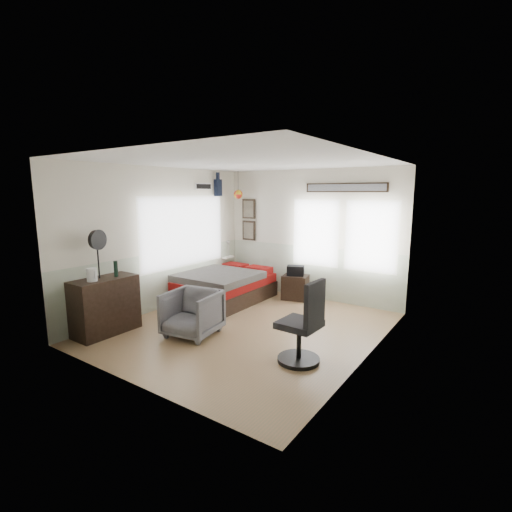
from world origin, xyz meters
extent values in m
cube|color=#957953|center=(0.00, 0.00, -0.01)|extent=(4.00, 4.50, 0.01)
cube|color=beige|center=(0.00, 2.25, 1.35)|extent=(4.00, 0.02, 2.70)
cube|color=beige|center=(0.00, -2.25, 1.35)|extent=(4.00, 0.02, 2.70)
cube|color=beige|center=(-2.00, 0.00, 1.35)|extent=(0.02, 4.50, 2.70)
cube|color=beige|center=(2.00, 0.00, 1.35)|extent=(0.02, 4.50, 2.70)
cube|color=white|center=(0.00, 0.00, 2.70)|extent=(4.00, 4.50, 0.02)
cube|color=#AAB89B|center=(0.00, 2.24, 0.55)|extent=(4.00, 0.01, 1.10)
cube|color=#AAB89B|center=(-1.99, 0.00, 0.55)|extent=(0.01, 4.50, 1.10)
cube|color=#AAB89B|center=(1.99, 0.00, 0.55)|extent=(0.01, 4.50, 1.10)
cube|color=silver|center=(-1.96, 0.55, 1.45)|extent=(0.03, 2.20, 1.35)
cube|color=silver|center=(0.15, 2.21, 1.40)|extent=(0.95, 0.03, 1.30)
cube|color=silver|center=(1.30, 2.21, 1.40)|extent=(0.95, 0.03, 1.30)
cube|color=black|center=(-1.55, 2.21, 1.35)|extent=(0.35, 0.03, 0.45)
cube|color=black|center=(-1.55, 2.21, 1.85)|extent=(0.35, 0.03, 0.45)
cube|color=#7F7259|center=(-1.55, 2.20, 1.35)|extent=(0.27, 0.01, 0.37)
cube|color=#7F7259|center=(-1.55, 2.20, 1.85)|extent=(0.27, 0.01, 0.37)
cube|color=black|center=(0.75, 2.21, 2.32)|extent=(1.65, 0.03, 0.18)
cube|color=gray|center=(0.75, 2.20, 2.32)|extent=(1.58, 0.01, 0.13)
cube|color=white|center=(-1.97, 1.15, 2.35)|extent=(0.02, 0.48, 0.14)
sphere|color=red|center=(-1.65, 1.95, 2.18)|extent=(0.20, 0.20, 0.20)
cube|color=black|center=(-1.30, 1.02, 0.16)|extent=(1.38, 1.96, 0.31)
cube|color=maroon|center=(-1.30, 1.02, 0.40)|extent=(1.34, 1.92, 0.18)
cube|color=#3E3B38|center=(-1.30, 0.80, 0.56)|extent=(1.44, 1.41, 0.14)
cube|color=maroon|center=(-1.62, 1.80, 0.56)|extent=(0.54, 0.34, 0.14)
cube|color=maroon|center=(-0.98, 1.80, 0.56)|extent=(0.54, 0.34, 0.14)
cube|color=black|center=(-1.74, -1.45, 0.45)|extent=(0.48, 1.00, 0.90)
imported|color=slate|center=(-0.53, -0.74, 0.36)|extent=(0.88, 0.90, 0.72)
cube|color=black|center=(-0.15, 1.94, 0.26)|extent=(0.59, 0.52, 0.51)
cylinder|color=black|center=(1.29, -0.62, 0.03)|extent=(0.57, 0.57, 0.05)
cylinder|color=black|center=(1.29, -0.62, 0.27)|extent=(0.07, 0.07, 0.44)
cube|color=black|center=(1.29, -0.62, 0.52)|extent=(0.52, 0.52, 0.09)
cube|color=black|center=(1.51, -0.63, 0.85)|extent=(0.08, 0.46, 0.57)
cylinder|color=silver|center=(-1.70, -1.67, 1.00)|extent=(0.15, 0.15, 0.20)
cube|color=silver|center=(-1.61, -1.67, 1.01)|extent=(0.02, 0.02, 0.12)
cylinder|color=black|center=(-1.67, -1.27, 1.03)|extent=(0.06, 0.06, 0.25)
cylinder|color=black|center=(-1.79, -1.49, 1.20)|extent=(0.02, 0.02, 0.59)
cylinder|color=black|center=(-1.79, -1.49, 1.51)|extent=(0.12, 0.30, 0.30)
cylinder|color=black|center=(-1.75, -1.49, 1.51)|extent=(0.08, 0.31, 0.31)
cube|color=black|center=(-0.15, 1.94, 0.62)|extent=(0.41, 0.34, 0.21)
camera|label=1|loc=(3.45, -4.77, 2.24)|focal=26.00mm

